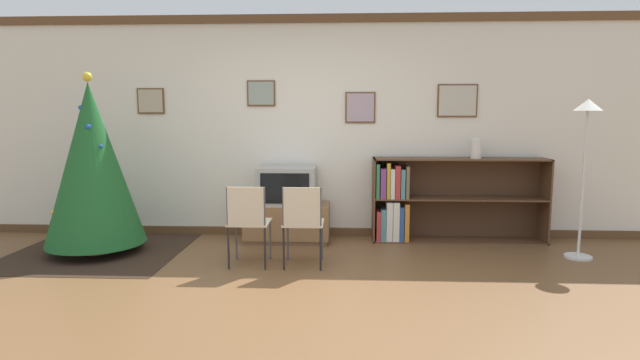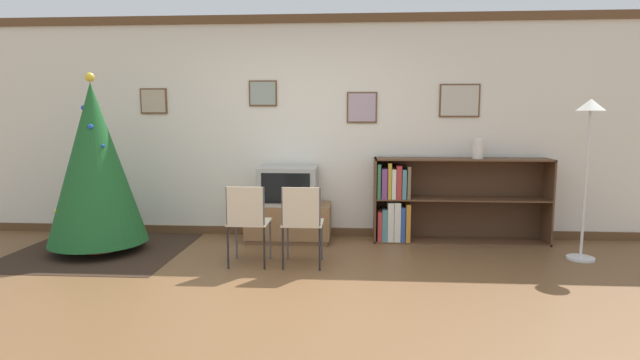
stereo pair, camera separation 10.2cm
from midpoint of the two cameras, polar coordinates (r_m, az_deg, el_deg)
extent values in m
plane|color=brown|center=(4.27, -4.40, -13.26)|extent=(24.00, 24.00, 0.00)
cube|color=silver|center=(6.20, -1.97, 6.00)|extent=(8.74, 0.08, 2.70)
cube|color=brown|center=(6.25, -2.07, 17.99)|extent=(8.74, 0.03, 0.10)
cube|color=brown|center=(6.31, -1.96, -5.90)|extent=(8.74, 0.03, 0.10)
cube|color=brown|center=(6.60, -19.19, 8.52)|extent=(0.34, 0.02, 0.31)
cube|color=tan|center=(6.58, -19.23, 8.53)|extent=(0.30, 0.01, 0.28)
cube|color=brown|center=(6.22, -7.21, 9.81)|extent=(0.34, 0.02, 0.31)
cube|color=gray|center=(6.21, -7.23, 9.81)|extent=(0.31, 0.01, 0.28)
cube|color=brown|center=(6.13, 4.15, 8.27)|extent=(0.36, 0.02, 0.37)
cube|color=#A893A3|center=(6.12, 4.15, 8.27)|extent=(0.33, 0.01, 0.34)
cube|color=brown|center=(6.27, 14.97, 8.76)|extent=(0.48, 0.02, 0.39)
cube|color=#BCB7A8|center=(6.25, 14.99, 8.76)|extent=(0.44, 0.01, 0.36)
cube|color=#332319|center=(6.10, -24.51, -7.49)|extent=(1.83, 1.73, 0.01)
cylinder|color=maroon|center=(6.09, -24.54, -7.00)|extent=(0.36, 0.36, 0.10)
cone|color=#1E5B28|center=(5.94, -25.02, 1.68)|extent=(1.05, 1.05, 1.75)
sphere|color=yellow|center=(5.93, -25.52, 10.61)|extent=(0.10, 0.10, 0.10)
sphere|color=gold|center=(6.01, -25.46, 6.92)|extent=(0.05, 0.05, 0.05)
sphere|color=gold|center=(5.98, -28.59, -3.26)|extent=(0.05, 0.05, 0.05)
sphere|color=red|center=(6.11, -24.34, 3.60)|extent=(0.06, 0.06, 0.06)
sphere|color=gold|center=(6.02, -24.62, 6.07)|extent=(0.05, 0.05, 0.05)
sphere|color=#1E4CB2|center=(6.08, -23.66, 3.24)|extent=(0.06, 0.06, 0.06)
sphere|color=#1E4CB2|center=(5.75, -24.25, 3.54)|extent=(0.04, 0.04, 0.04)
sphere|color=#1E4CB2|center=(5.78, -25.42, 5.51)|extent=(0.06, 0.06, 0.06)
sphere|color=gold|center=(6.09, -24.60, 4.20)|extent=(0.04, 0.04, 0.04)
sphere|color=#1E4CB2|center=(5.92, -26.12, 7.44)|extent=(0.05, 0.05, 0.05)
cube|color=brown|center=(6.07, -4.20, -6.69)|extent=(0.96, 0.50, 0.05)
cube|color=olive|center=(6.02, -4.22, -4.62)|extent=(1.00, 0.52, 0.40)
cube|color=#9E9E99|center=(5.95, -4.26, -0.62)|extent=(0.68, 0.50, 0.45)
cube|color=black|center=(5.70, -4.57, -0.98)|extent=(0.56, 0.01, 0.35)
cube|color=beige|center=(5.09, -8.61, -4.81)|extent=(0.40, 0.40, 0.02)
cube|color=beige|center=(4.87, -9.10, -3.02)|extent=(0.35, 0.01, 0.38)
cylinder|color=#4C4C51|center=(5.35, -10.09, -6.66)|extent=(0.02, 0.02, 0.42)
cylinder|color=#4C4C51|center=(5.28, -6.25, -6.77)|extent=(0.02, 0.02, 0.42)
cylinder|color=#4C4C51|center=(5.01, -11.00, -7.65)|extent=(0.02, 0.02, 0.42)
cylinder|color=#4C4C51|center=(4.94, -6.90, -7.79)|extent=(0.02, 0.02, 0.42)
cylinder|color=#4C4C51|center=(4.97, -11.06, -5.45)|extent=(0.02, 0.02, 0.82)
cylinder|color=#4C4C51|center=(4.89, -6.94, -5.56)|extent=(0.02, 0.02, 0.82)
cube|color=beige|center=(5.02, -2.49, -4.93)|extent=(0.40, 0.40, 0.02)
cube|color=beige|center=(4.79, -2.71, -3.11)|extent=(0.35, 0.01, 0.38)
cylinder|color=#4C4C51|center=(5.26, -4.26, -6.82)|extent=(0.02, 0.02, 0.42)
cylinder|color=#4C4C51|center=(5.23, -0.31, -6.88)|extent=(0.02, 0.02, 0.42)
cylinder|color=#4C4C51|center=(4.91, -4.77, -7.85)|extent=(0.02, 0.02, 0.42)
cylinder|color=#4C4C51|center=(4.88, -0.54, -7.93)|extent=(0.02, 0.02, 0.42)
cylinder|color=#4C4C51|center=(4.87, -4.80, -5.60)|extent=(0.02, 0.02, 0.82)
cylinder|color=#4C4C51|center=(4.83, -0.54, -5.67)|extent=(0.02, 0.02, 0.82)
cube|color=brown|center=(6.03, 5.66, -2.20)|extent=(0.02, 0.36, 1.00)
cube|color=brown|center=(6.46, 23.90, -2.17)|extent=(0.02, 0.36, 1.00)
cube|color=brown|center=(6.10, 15.25, 2.33)|extent=(2.04, 0.36, 0.02)
cube|color=brown|center=(6.26, 14.94, -6.64)|extent=(2.04, 0.36, 0.02)
cube|color=brown|center=(6.16, 15.10, -2.03)|extent=(2.00, 0.36, 0.02)
cube|color=#492F1E|center=(6.33, 14.76, -1.95)|extent=(2.04, 0.01, 1.00)
cube|color=#B73333|center=(6.05, 6.17, -5.12)|extent=(0.05, 0.27, 0.35)
cube|color=teal|center=(6.06, 6.72, -5.00)|extent=(0.06, 0.28, 0.38)
cube|color=silver|center=(6.06, 7.38, -4.57)|extent=(0.07, 0.29, 0.47)
cube|color=silver|center=(6.07, 8.10, -4.55)|extent=(0.07, 0.30, 0.47)
cube|color=#2D4C93|center=(6.05, 8.75, -4.89)|extent=(0.05, 0.24, 0.41)
cube|color=orange|center=(6.07, 9.30, -4.68)|extent=(0.05, 0.28, 0.44)
cube|color=#337547|center=(5.94, 6.10, -0.08)|extent=(0.04, 0.24, 0.41)
cube|color=#7A3D7F|center=(5.97, 6.68, -0.31)|extent=(0.06, 0.28, 0.35)
cube|color=gold|center=(5.98, 7.26, 0.01)|extent=(0.04, 0.30, 0.42)
cube|color=silver|center=(5.97, 7.73, -0.35)|extent=(0.05, 0.26, 0.35)
cube|color=#B73333|center=(5.99, 8.28, -0.15)|extent=(0.06, 0.30, 0.39)
cube|color=teal|center=(6.00, 8.86, -0.36)|extent=(0.05, 0.30, 0.34)
cube|color=#756047|center=(6.00, 9.38, -0.19)|extent=(0.04, 0.29, 0.38)
cylinder|color=silver|center=(6.12, 16.96, 3.44)|extent=(0.12, 0.12, 0.23)
torus|color=silver|center=(6.12, 17.00, 4.50)|extent=(0.11, 0.11, 0.02)
cylinder|color=silver|center=(5.99, 26.95, -7.82)|extent=(0.28, 0.28, 0.03)
cylinder|color=silver|center=(5.84, 27.39, -0.47)|extent=(0.03, 0.03, 1.52)
cone|color=white|center=(5.80, 27.88, 7.60)|extent=(0.28, 0.28, 0.12)
camera|label=1|loc=(0.05, -90.56, -0.07)|focal=28.00mm
camera|label=2|loc=(0.05, 89.44, 0.07)|focal=28.00mm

